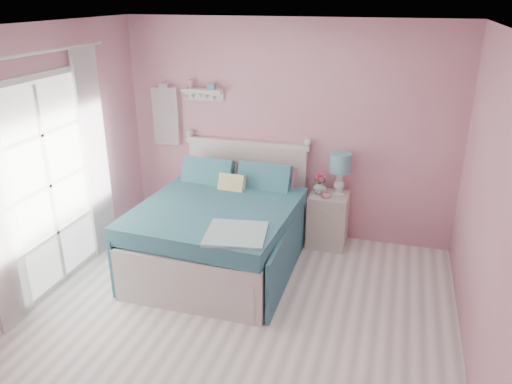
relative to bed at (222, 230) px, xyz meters
The scene contains 12 objects.
floor 1.39m from the bed, 68.57° to the right, with size 4.50×4.50×0.00m, color beige.
room_shell 1.78m from the bed, 68.57° to the right, with size 4.50×4.50×4.50m.
bed is the anchor object (origin of this frame).
nightstand 1.31m from the bed, 35.74° to the left, with size 0.45×0.44×0.65m.
table_lamp 1.55m from the bed, 35.32° to the left, with size 0.25×0.25×0.50m.
vase 1.27m from the bed, 39.57° to the left, with size 0.16×0.16×0.16m, color silver.
teacup 1.26m from the bed, 32.12° to the left, with size 0.09×0.09×0.07m, color pink.
roses 1.30m from the bed, 39.48° to the left, with size 0.14×0.11×0.12m.
wall_shelf 1.73m from the bed, 120.24° to the left, with size 0.50×0.15×0.25m.
hanging_dress 1.73m from the bed, 138.57° to the left, with size 0.34×0.03×0.72m, color white.
french_door 1.83m from the bed, 150.39° to the right, with size 0.04×1.32×2.16m.
curtain_far 1.63m from the bed, behind, with size 0.04×0.40×2.32m, color white.
Camera 1 is at (1.27, -3.41, 2.85)m, focal length 35.00 mm.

